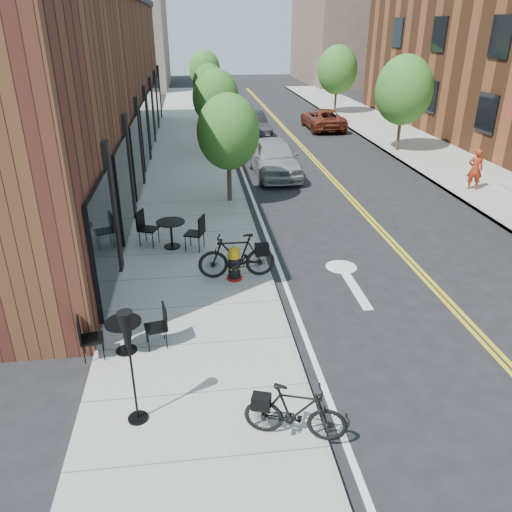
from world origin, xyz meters
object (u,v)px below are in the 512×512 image
parked_car_c (231,107)px  pedestrian (475,169)px  patio_umbrella (129,345)px  fire_hydrant (234,264)px  bicycle_right (295,412)px  bistro_set_c (171,230)px  bicycle_left (237,256)px  parked_car_far (323,119)px  parked_car_a (274,157)px  bistro_set_b (124,332)px  parked_car_b (250,125)px

parked_car_c → pedestrian: (8.02, -18.62, 0.25)m
patio_umbrella → fire_hydrant: bearing=67.1°
bicycle_right → pedestrian: (9.47, 11.90, 0.31)m
bistro_set_c → parked_car_c: parked_car_c is taller
bicycle_right → bistro_set_c: (-2.10, 7.68, 0.03)m
bicycle_left → parked_car_far: bicycle_left is taller
parked_car_a → pedestrian: (7.37, -3.33, 0.12)m
bistro_set_b → patio_umbrella: size_ratio=0.82×
pedestrian → parked_car_far: bearing=-61.1°
parked_car_c → pedestrian: bearing=-63.6°
parked_car_a → parked_car_b: parked_car_a is taller
fire_hydrant → bistro_set_b: 3.70m
bistro_set_b → fire_hydrant: bearing=38.2°
bistro_set_c → parked_car_c: size_ratio=0.43×
fire_hydrant → parked_car_a: (2.57, 9.78, 0.24)m
bicycle_right → parked_car_c: bearing=15.3°
parked_car_a → parked_car_far: size_ratio=1.02×
bicycle_left → pedestrian: pedestrian is taller
bistro_set_b → parked_car_a: size_ratio=0.36×
parked_car_b → parked_car_a: bearing=-95.9°
bicycle_right → parked_car_b: bearing=13.1°
pedestrian → fire_hydrant: bearing=50.5°
patio_umbrella → pedestrian: patio_umbrella is taller
fire_hydrant → parked_car_a: 10.12m
bicycle_right → parked_car_far: (6.81, 25.24, 0.03)m
bicycle_left → bistro_set_c: size_ratio=1.00×
bicycle_right → patio_umbrella: bearing=92.4°
patio_umbrella → parked_car_far: 26.26m
fire_hydrant → bistro_set_b: (-2.40, -2.81, 0.01)m
bistro_set_c → parked_car_a: 8.65m
bicycle_right → pedestrian: size_ratio=1.02×
fire_hydrant → parked_car_b: parked_car_b is taller
bicycle_left → parked_car_b: (2.41, 17.64, 0.03)m
bicycle_right → parked_car_a: parked_car_a is taller
bicycle_left → pedestrian: bearing=122.7°
parked_car_a → bistro_set_c: bearing=-121.0°
bistro_set_c → pedestrian: (11.57, 4.22, 0.27)m
bistro_set_b → parked_car_b: parked_car_b is taller
bicycle_right → patio_umbrella: 2.76m
bistro_set_c → parked_car_b: 16.06m
pedestrian → patio_umbrella: bearing=60.7°
bistro_set_c → patio_umbrella: 7.06m
bistro_set_c → parked_car_far: (8.91, 17.56, -0.01)m
fire_hydrant → bistro_set_c: (-1.63, 2.22, 0.09)m
parked_car_a → parked_car_c: (-0.65, 15.29, -0.13)m
parked_car_c → parked_car_far: parked_car_c is taller
parked_car_c → pedestrian: pedestrian is taller
fire_hydrant → pedestrian: 11.86m
pedestrian → bicycle_left: bearing=50.2°
parked_car_a → patio_umbrella: bearing=-109.4°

